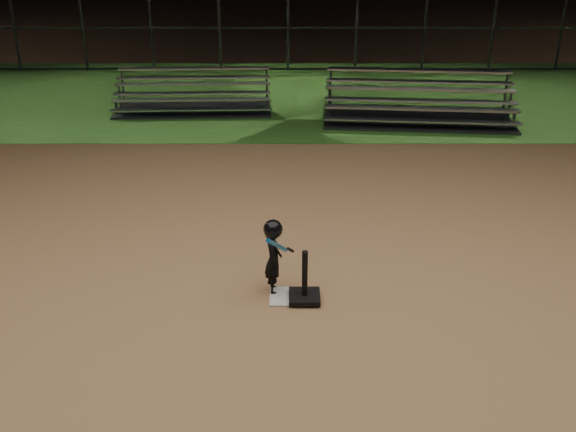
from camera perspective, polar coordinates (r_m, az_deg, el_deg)
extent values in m
plane|color=#A4734A|center=(8.35, 0.00, -6.91)|extent=(80.00, 80.00, 0.00)
cube|color=#2B5C1D|center=(17.68, 0.00, 10.20)|extent=(60.00, 8.00, 0.01)
cube|color=beige|center=(8.35, 0.00, -6.84)|extent=(0.45, 0.45, 0.02)
cube|color=black|center=(8.27, 1.41, -6.83)|extent=(0.38, 0.38, 0.06)
cylinder|color=black|center=(8.11, 1.43, -4.87)|extent=(0.07, 0.07, 0.59)
imported|color=black|center=(8.27, -1.25, -3.77)|extent=(0.25, 0.34, 0.88)
sphere|color=black|center=(8.07, -1.28, -1.13)|extent=(0.24, 0.24, 0.24)
cylinder|color=#1B85EA|center=(8.00, -0.93, -2.50)|extent=(0.26, 0.56, 0.43)
cylinder|color=black|center=(8.16, 0.21, -2.89)|extent=(0.10, 0.19, 0.14)
cube|color=#B6B6BB|center=(15.97, -8.17, 9.74)|extent=(3.66, 0.35, 0.04)
cube|color=#B6B6BB|center=(15.77, -8.23, 8.92)|extent=(3.66, 0.35, 0.03)
cube|color=#B6B6BB|center=(16.40, -8.06, 11.04)|extent=(3.66, 0.35, 0.04)
cube|color=#B6B6BB|center=(16.19, -8.11, 10.27)|extent=(3.66, 0.35, 0.03)
cube|color=#B6B6BB|center=(16.83, -7.95, 12.29)|extent=(3.66, 0.35, 0.04)
cube|color=#B6B6BB|center=(16.61, -8.00, 11.55)|extent=(3.66, 0.35, 0.03)
cube|color=#38383D|center=(16.54, -7.94, 9.05)|extent=(3.71, 1.91, 0.05)
cube|color=#A8A8AC|center=(15.13, 11.19, 8.91)|extent=(4.21, 0.64, 0.04)
cube|color=#A8A8AC|center=(14.90, 11.22, 7.91)|extent=(4.21, 0.64, 0.03)
cube|color=#A8A8AC|center=(15.61, 11.09, 10.52)|extent=(4.21, 0.64, 0.04)
cube|color=#A8A8AC|center=(15.37, 11.13, 9.57)|extent=(4.21, 0.64, 0.03)
cube|color=#A8A8AC|center=(16.11, 11.01, 12.02)|extent=(4.21, 0.64, 0.04)
cube|color=#A8A8AC|center=(15.86, 11.04, 11.13)|extent=(4.21, 0.64, 0.03)
cube|color=#38383D|center=(15.79, 10.90, 8.11)|extent=(4.37, 2.43, 0.06)
cube|color=#38383D|center=(20.59, 0.00, 12.37)|extent=(20.00, 0.05, 0.05)
cube|color=#38383D|center=(20.37, 0.00, 15.67)|extent=(20.00, 0.05, 0.05)
cylinder|color=#38383D|center=(20.98, -14.30, 15.21)|extent=(0.08, 0.08, 2.50)
cylinder|color=#38383D|center=(20.37, 0.00, 15.67)|extent=(0.08, 0.08, 2.50)
cylinder|color=#38383D|center=(20.98, 14.30, 15.21)|extent=(0.08, 0.08, 2.50)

